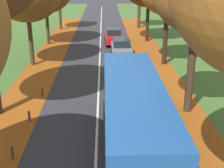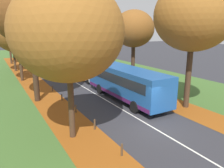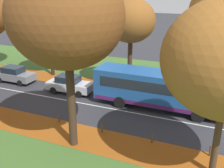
{
  "view_description": "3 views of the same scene",
  "coord_description": "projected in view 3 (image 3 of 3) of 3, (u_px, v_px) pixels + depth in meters",
  "views": [
    {
      "loc": [
        0.39,
        -6.07,
        7.63
      ],
      "look_at": [
        0.79,
        9.12,
        1.91
      ],
      "focal_mm": 50.0,
      "sensor_mm": 36.0,
      "label": 1
    },
    {
      "loc": [
        -9.02,
        -10.13,
        6.4
      ],
      "look_at": [
        0.43,
        6.42,
        1.56
      ],
      "focal_mm": 35.0,
      "sensor_mm": 36.0,
      "label": 2
    },
    {
      "loc": [
        -17.55,
        2.05,
        9.3
      ],
      "look_at": [
        1.58,
        10.15,
        1.5
      ],
      "focal_mm": 42.0,
      "sensor_mm": 36.0,
      "label": 3
    }
  ],
  "objects": [
    {
      "name": "leaf_litter_right",
      "position": [
        89.0,
        83.0,
        26.73
      ],
      "size": [
        2.8,
        60.0,
        0.0
      ],
      "primitive_type": "cube",
      "color": "#8C4714",
      "rests_on": "grass_verge_right"
    },
    {
      "name": "tree_right_near",
      "position": [
        131.0,
        21.0,
        23.36
      ],
      "size": [
        4.43,
        4.43,
        8.4
      ],
      "color": "#422D1E",
      "rests_on": "ground"
    },
    {
      "name": "bollard_fourth",
      "position": [
        102.0,
        128.0,
        17.65
      ],
      "size": [
        0.12,
        0.12,
        0.6
      ],
      "primitive_type": "cylinder",
      "color": "#4C3823",
      "rests_on": "ground"
    },
    {
      "name": "bollard_third",
      "position": [
        152.0,
        139.0,
        16.43
      ],
      "size": [
        0.12,
        0.12,
        0.63
      ],
      "primitive_type": "cylinder",
      "color": "#4C3823",
      "rests_on": "ground"
    },
    {
      "name": "leaf_litter_left",
      "position": [
        29.0,
        124.0,
        18.8
      ],
      "size": [
        2.8,
        60.0,
        0.0
      ],
      "primitive_type": "cube",
      "color": "#8C4714",
      "rests_on": "grass_verge_left"
    },
    {
      "name": "grass_verge_right",
      "position": [
        64.0,
        65.0,
        32.88
      ],
      "size": [
        12.0,
        90.0,
        0.01
      ],
      "primitive_type": "cube",
      "color": "#3D6028",
      "rests_on": "ground"
    },
    {
      "name": "bollard_second",
      "position": [
        210.0,
        151.0,
        15.16
      ],
      "size": [
        0.12,
        0.12,
        0.71
      ],
      "primitive_type": "cylinder",
      "color": "#4C3823",
      "rests_on": "ground"
    },
    {
      "name": "road_centre_line",
      "position": [
        11.0,
        90.0,
        24.95
      ],
      "size": [
        0.12,
        80.0,
        0.01
      ],
      "primitive_type": "cube",
      "color": "silver",
      "rests_on": "ground"
    },
    {
      "name": "car_grey_following",
      "position": [
        14.0,
        74.0,
        26.76
      ],
      "size": [
        1.8,
        4.21,
        1.62
      ],
      "color": "slate",
      "rests_on": "ground"
    },
    {
      "name": "car_silver_lead",
      "position": [
        70.0,
        84.0,
        24.1
      ],
      "size": [
        1.92,
        4.27,
        1.62
      ],
      "color": "#B7BABF",
      "rests_on": "ground"
    },
    {
      "name": "bus",
      "position": [
        159.0,
        88.0,
        20.72
      ],
      "size": [
        2.68,
        10.4,
        2.98
      ],
      "color": "#1E5199",
      "rests_on": "ground"
    },
    {
      "name": "tree_left_near",
      "position": [
        66.0,
        17.0,
        13.72
      ],
      "size": [
        6.24,
        6.24,
        10.58
      ],
      "color": "#382619",
      "rests_on": "ground"
    },
    {
      "name": "tree_right_mid",
      "position": [
        49.0,
        20.0,
        27.11
      ],
      "size": [
        4.51,
        4.51,
        8.06
      ],
      "color": "black",
      "rests_on": "ground"
    },
    {
      "name": "bollard_fifth",
      "position": [
        59.0,
        118.0,
        18.95
      ],
      "size": [
        0.12,
        0.12,
        0.6
      ],
      "primitive_type": "cylinder",
      "color": "#4C3823",
      "rests_on": "ground"
    }
  ]
}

